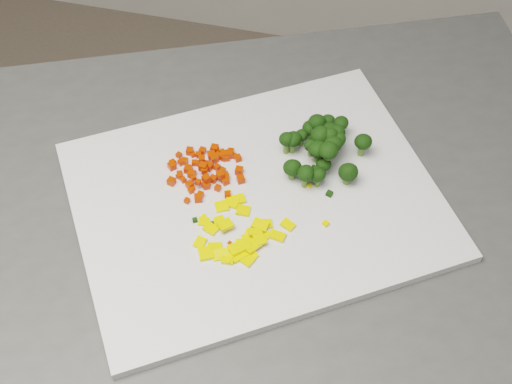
% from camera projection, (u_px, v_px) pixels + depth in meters
% --- Properties ---
extents(counter_block, '(1.12, 0.97, 0.90)m').
position_uv_depth(counter_block, '(244.00, 371.00, 1.23)').
color(counter_block, '#434341').
rests_on(counter_block, ground).
extents(cutting_board, '(0.55, 0.52, 0.01)m').
position_uv_depth(cutting_board, '(256.00, 200.00, 0.88)').
color(cutting_board, silver).
rests_on(cutting_board, counter_block).
extents(carrot_pile, '(0.10, 0.10, 0.03)m').
position_uv_depth(carrot_pile, '(205.00, 169.00, 0.89)').
color(carrot_pile, red).
rests_on(carrot_pile, cutting_board).
extents(pepper_pile, '(0.11, 0.11, 0.02)m').
position_uv_depth(pepper_pile, '(243.00, 231.00, 0.84)').
color(pepper_pile, yellow).
rests_on(pepper_pile, cutting_board).
extents(broccoli_pile, '(0.12, 0.12, 0.05)m').
position_uv_depth(broccoli_pile, '(323.00, 142.00, 0.90)').
color(broccoli_pile, black).
rests_on(broccoli_pile, cutting_board).
extents(carrot_cube_0, '(0.01, 0.01, 0.01)m').
position_uv_depth(carrot_cube_0, '(198.00, 182.00, 0.88)').
color(carrot_cube_0, red).
rests_on(carrot_cube_0, carrot_pile).
extents(carrot_cube_1, '(0.01, 0.01, 0.01)m').
position_uv_depth(carrot_cube_1, '(217.00, 167.00, 0.90)').
color(carrot_cube_1, red).
rests_on(carrot_cube_1, carrot_pile).
extents(carrot_cube_2, '(0.01, 0.01, 0.01)m').
position_uv_depth(carrot_cube_2, '(234.00, 156.00, 0.92)').
color(carrot_cube_2, red).
rests_on(carrot_cube_2, carrot_pile).
extents(carrot_cube_3, '(0.01, 0.01, 0.01)m').
position_uv_depth(carrot_cube_3, '(206.00, 165.00, 0.91)').
color(carrot_cube_3, red).
rests_on(carrot_cube_3, carrot_pile).
extents(carrot_cube_4, '(0.01, 0.01, 0.01)m').
position_uv_depth(carrot_cube_4, '(222.00, 157.00, 0.91)').
color(carrot_cube_4, red).
rests_on(carrot_cube_4, carrot_pile).
extents(carrot_cube_5, '(0.01, 0.01, 0.01)m').
position_uv_depth(carrot_cube_5, '(231.00, 152.00, 0.92)').
color(carrot_cube_5, red).
rests_on(carrot_cube_5, carrot_pile).
extents(carrot_cube_6, '(0.01, 0.01, 0.01)m').
position_uv_depth(carrot_cube_6, '(172.00, 166.00, 0.90)').
color(carrot_cube_6, red).
rests_on(carrot_cube_6, carrot_pile).
extents(carrot_cube_7, '(0.01, 0.01, 0.01)m').
position_uv_depth(carrot_cube_7, '(193.00, 178.00, 0.88)').
color(carrot_cube_7, red).
rests_on(carrot_cube_7, carrot_pile).
extents(carrot_cube_8, '(0.01, 0.01, 0.01)m').
position_uv_depth(carrot_cube_8, '(181.00, 162.00, 0.91)').
color(carrot_cube_8, red).
rests_on(carrot_cube_8, carrot_pile).
extents(carrot_cube_9, '(0.01, 0.01, 0.01)m').
position_uv_depth(carrot_cube_9, '(183.00, 180.00, 0.89)').
color(carrot_cube_9, red).
rests_on(carrot_cube_9, carrot_pile).
extents(carrot_cube_10, '(0.01, 0.01, 0.01)m').
position_uv_depth(carrot_cube_10, '(194.00, 163.00, 0.91)').
color(carrot_cube_10, red).
rests_on(carrot_cube_10, carrot_pile).
extents(carrot_cube_11, '(0.01, 0.01, 0.01)m').
position_uv_depth(carrot_cube_11, '(200.00, 195.00, 0.88)').
color(carrot_cube_11, red).
rests_on(carrot_cube_11, carrot_pile).
extents(carrot_cube_12, '(0.01, 0.01, 0.01)m').
position_uv_depth(carrot_cube_12, '(209.00, 166.00, 0.90)').
color(carrot_cube_12, red).
rests_on(carrot_cube_12, carrot_pile).
extents(carrot_cube_13, '(0.01, 0.01, 0.01)m').
position_uv_depth(carrot_cube_13, '(206.00, 179.00, 0.88)').
color(carrot_cube_13, red).
rests_on(carrot_cube_13, carrot_pile).
extents(carrot_cube_14, '(0.01, 0.01, 0.01)m').
position_uv_depth(carrot_cube_14, '(171.00, 163.00, 0.91)').
color(carrot_cube_14, red).
rests_on(carrot_cube_14, carrot_pile).
extents(carrot_cube_15, '(0.01, 0.01, 0.01)m').
position_uv_depth(carrot_cube_15, '(218.00, 188.00, 0.88)').
color(carrot_cube_15, red).
rests_on(carrot_cube_15, carrot_pile).
extents(carrot_cube_16, '(0.01, 0.01, 0.01)m').
position_uv_depth(carrot_cube_16, '(190.00, 185.00, 0.89)').
color(carrot_cube_16, red).
rests_on(carrot_cube_16, carrot_pile).
extents(carrot_cube_17, '(0.01, 0.01, 0.01)m').
position_uv_depth(carrot_cube_17, '(215.00, 149.00, 0.92)').
color(carrot_cube_17, red).
rests_on(carrot_cube_17, carrot_pile).
extents(carrot_cube_18, '(0.01, 0.01, 0.01)m').
position_uv_depth(carrot_cube_18, '(171.00, 181.00, 0.89)').
color(carrot_cube_18, red).
rests_on(carrot_cube_18, carrot_pile).
extents(carrot_cube_19, '(0.01, 0.01, 0.01)m').
position_uv_depth(carrot_cube_19, '(172.00, 182.00, 0.89)').
color(carrot_cube_19, red).
rests_on(carrot_cube_19, carrot_pile).
extents(carrot_cube_20, '(0.01, 0.01, 0.01)m').
position_uv_depth(carrot_cube_20, '(218.00, 155.00, 0.92)').
color(carrot_cube_20, red).
rests_on(carrot_cube_20, carrot_pile).
extents(carrot_cube_21, '(0.01, 0.01, 0.01)m').
position_uv_depth(carrot_cube_21, '(223.00, 170.00, 0.90)').
color(carrot_cube_21, red).
rests_on(carrot_cube_21, carrot_pile).
extents(carrot_cube_22, '(0.01, 0.01, 0.01)m').
position_uv_depth(carrot_cube_22, '(225.00, 179.00, 0.89)').
color(carrot_cube_22, red).
rests_on(carrot_cube_22, carrot_pile).
extents(carrot_cube_23, '(0.01, 0.01, 0.01)m').
position_uv_depth(carrot_cube_23, '(193.00, 155.00, 0.92)').
color(carrot_cube_23, red).
rests_on(carrot_cube_23, carrot_pile).
extents(carrot_cube_24, '(0.01, 0.01, 0.01)m').
position_uv_depth(carrot_cube_24, '(173.00, 163.00, 0.91)').
color(carrot_cube_24, red).
rests_on(carrot_cube_24, carrot_pile).
extents(carrot_cube_25, '(0.01, 0.01, 0.01)m').
position_uv_depth(carrot_cube_25, '(226.00, 157.00, 0.91)').
color(carrot_cube_25, red).
rests_on(carrot_cube_25, carrot_pile).
extents(carrot_cube_26, '(0.01, 0.01, 0.01)m').
position_uv_depth(carrot_cube_26, '(203.00, 167.00, 0.89)').
color(carrot_cube_26, red).
rests_on(carrot_cube_26, carrot_pile).
extents(carrot_cube_27, '(0.01, 0.01, 0.01)m').
position_uv_depth(carrot_cube_27, '(199.00, 155.00, 0.92)').
color(carrot_cube_27, red).
rests_on(carrot_cube_27, carrot_pile).
extents(carrot_cube_28, '(0.01, 0.01, 0.01)m').
position_uv_depth(carrot_cube_28, '(217.00, 150.00, 0.92)').
color(carrot_cube_28, red).
rests_on(carrot_cube_28, carrot_pile).
extents(carrot_cube_29, '(0.01, 0.01, 0.01)m').
position_uv_depth(carrot_cube_29, '(202.00, 151.00, 0.92)').
color(carrot_cube_29, red).
rests_on(carrot_cube_29, carrot_pile).
extents(carrot_cube_30, '(0.01, 0.01, 0.01)m').
position_uv_depth(carrot_cube_30, '(191.00, 174.00, 0.89)').
color(carrot_cube_30, red).
rests_on(carrot_cube_30, carrot_pile).
extents(carrot_cube_31, '(0.01, 0.01, 0.01)m').
position_uv_depth(carrot_cube_31, '(179.00, 155.00, 0.92)').
color(carrot_cube_31, red).
rests_on(carrot_cube_31, carrot_pile).
extents(carrot_cube_32, '(0.01, 0.01, 0.01)m').
position_uv_depth(carrot_cube_32, '(220.00, 175.00, 0.89)').
color(carrot_cube_32, red).
rests_on(carrot_cube_32, carrot_pile).
extents(carrot_cube_33, '(0.01, 0.01, 0.01)m').
position_uv_depth(carrot_cube_33, '(211.00, 156.00, 0.92)').
color(carrot_cube_33, red).
rests_on(carrot_cube_33, carrot_pile).
extents(carrot_cube_34, '(0.01, 0.01, 0.01)m').
position_uv_depth(carrot_cube_34, '(229.00, 154.00, 0.92)').
color(carrot_cube_34, red).
rests_on(carrot_cube_34, carrot_pile).
extents(carrot_cube_35, '(0.01, 0.01, 0.01)m').
position_uv_depth(carrot_cube_35, '(213.00, 179.00, 0.89)').
color(carrot_cube_35, red).
rests_on(carrot_cube_35, carrot_pile).
extents(carrot_cube_36, '(0.01, 0.01, 0.01)m').
position_uv_depth(carrot_cube_36, '(206.00, 185.00, 0.89)').
color(carrot_cube_36, red).
rests_on(carrot_cube_36, carrot_pile).
extents(carrot_cube_37, '(0.01, 0.01, 0.01)m').
position_uv_depth(carrot_cube_37, '(204.00, 170.00, 0.89)').
color(carrot_cube_37, red).
rests_on(carrot_cube_37, carrot_pile).
extents(carrot_cube_38, '(0.01, 0.01, 0.01)m').
position_uv_depth(carrot_cube_38, '(202.00, 159.00, 0.90)').
color(carrot_cube_38, red).
rests_on(carrot_cube_38, carrot_pile).
extents(carrot_cube_39, '(0.01, 0.01, 0.01)m').
position_uv_depth(carrot_cube_39, '(193.00, 174.00, 0.90)').
color(carrot_cube_39, red).
rests_on(carrot_cube_39, carrot_pile).
extents(carrot_cube_40, '(0.01, 0.01, 0.01)m').
position_uv_depth(carrot_cube_40, '(239.00, 171.00, 0.90)').
color(carrot_cube_40, red).
rests_on(carrot_cube_40, carrot_pile).
extents(carrot_cube_41, '(0.01, 0.01, 0.01)m').
position_uv_depth(carrot_cube_41, '(199.00, 163.00, 0.91)').
color(carrot_cube_41, red).
rests_on(carrot_cube_41, carrot_pile).
extents(carrot_cube_42, '(0.01, 0.01, 0.01)m').
position_uv_depth(carrot_cube_42, '(185.00, 161.00, 0.91)').
color(carrot_cube_42, red).
rests_on(carrot_cube_42, carrot_pile).
extents(carrot_cube_43, '(0.01, 0.01, 0.01)m').
position_uv_depth(carrot_cube_43, '(238.00, 158.00, 0.91)').
color(carrot_cube_43, red).
rests_on(carrot_cube_43, carrot_pile).
extents(carrot_cube_44, '(0.01, 0.01, 0.01)m').
position_uv_depth(carrot_cube_44, '(198.00, 198.00, 0.87)').
color(carrot_cube_44, red).
rests_on(carrot_cube_44, carrot_pile).
extents(carrot_cube_45, '(0.01, 0.01, 0.01)m').
position_uv_depth(carrot_cube_45, '(226.00, 177.00, 0.89)').
color(carrot_cube_45, red).
rests_on(carrot_cube_45, carrot_pile).
extents(carrot_cube_46, '(0.01, 0.01, 0.01)m').
position_uv_depth(carrot_cube_46, '(214.00, 159.00, 0.91)').
color(carrot_cube_46, red).
rests_on(carrot_cube_46, carrot_pile).
extents(carrot_cube_47, '(0.01, 0.01, 0.01)m').
position_uv_depth(carrot_cube_47, '(191.00, 191.00, 0.88)').
color(carrot_cube_47, red).
rests_on(carrot_cube_47, carrot_pile).
extents(carrot_cube_48, '(0.01, 0.01, 0.01)m').
position_uv_depth(carrot_cube_48, '(187.00, 201.00, 0.87)').
color(carrot_cube_48, red).
rests_on(carrot_cube_48, carrot_pile).
extents(carrot_cube_49, '(0.01, 0.01, 0.01)m').
position_uv_depth(carrot_cube_49, '(190.00, 151.00, 0.92)').
color(carrot_cube_49, red).
rests_on(carrot_cube_49, carrot_pile).
extents(carrot_cube_50, '(0.01, 0.01, 0.01)m').
position_uv_depth(carrot_cube_50, '(225.00, 181.00, 0.89)').
color(carrot_cube_50, red).
rests_on(carrot_cube_50, carrot_pile).
extents(carrot_cube_51, '(0.01, 0.01, 0.01)m').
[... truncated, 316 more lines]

